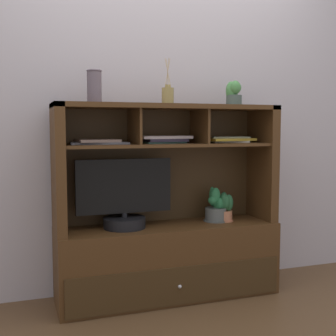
% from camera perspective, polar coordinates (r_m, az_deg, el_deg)
% --- Properties ---
extents(floor_plane, '(6.00, 6.00, 0.02)m').
position_cam_1_polar(floor_plane, '(3.12, -0.00, -16.23)').
color(floor_plane, brown).
rests_on(floor_plane, ground).
extents(back_wall, '(6.00, 0.02, 2.80)m').
position_cam_1_polar(back_wall, '(3.13, -1.45, 10.18)').
color(back_wall, '#B4ACB2').
rests_on(back_wall, ground).
extents(media_console, '(1.47, 0.44, 1.28)m').
position_cam_1_polar(media_console, '(3.00, -0.05, -8.87)').
color(media_console, '#472B14').
rests_on(media_console, ground).
extents(tv_monitor, '(0.62, 0.27, 0.45)m').
position_cam_1_polar(tv_monitor, '(2.87, -5.64, -4.27)').
color(tv_monitor, black).
rests_on(tv_monitor, media_console).
extents(potted_orchid, '(0.17, 0.17, 0.24)m').
position_cam_1_polar(potted_orchid, '(3.09, 6.17, -5.17)').
color(potted_orchid, '#515552').
rests_on(potted_orchid, media_console).
extents(potted_fern, '(0.13, 0.12, 0.20)m').
position_cam_1_polar(potted_fern, '(3.10, 7.25, -5.06)').
color(potted_fern, '#B46E4D').
rests_on(potted_fern, media_console).
extents(magazine_stack_left, '(0.36, 0.21, 0.05)m').
position_cam_1_polar(magazine_stack_left, '(2.94, -0.55, 3.72)').
color(magazine_stack_left, '#3E7167').
rests_on(magazine_stack_left, media_console).
extents(magazine_stack_centre, '(0.37, 0.22, 0.03)m').
position_cam_1_polar(magazine_stack_centre, '(2.82, -8.93, 3.33)').
color(magazine_stack_centre, slate).
rests_on(magazine_stack_centre, media_console).
extents(magazine_stack_right, '(0.35, 0.24, 0.04)m').
position_cam_1_polar(magazine_stack_right, '(3.11, 7.74, 3.65)').
color(magazine_stack_right, beige).
rests_on(magazine_stack_right, media_console).
extents(diffuser_bottle, '(0.08, 0.08, 0.30)m').
position_cam_1_polar(diffuser_bottle, '(2.91, -0.04, 9.28)').
color(diffuser_bottle, olive).
rests_on(diffuser_bottle, media_console).
extents(potted_succulent, '(0.12, 0.12, 0.17)m').
position_cam_1_polar(potted_succulent, '(3.09, 8.42, 9.41)').
color(potted_succulent, '#42514A').
rests_on(potted_succulent, media_console).
extents(ceramic_vase, '(0.09, 0.09, 0.20)m').
position_cam_1_polar(ceramic_vase, '(2.79, -9.44, 10.30)').
color(ceramic_vase, '#5E515A').
rests_on(ceramic_vase, media_console).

